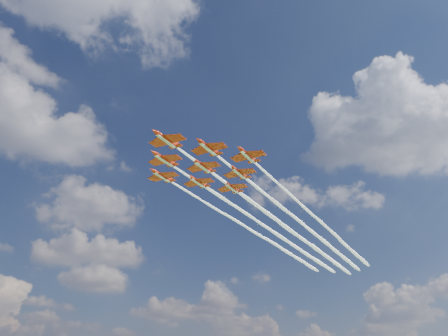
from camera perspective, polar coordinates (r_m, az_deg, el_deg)
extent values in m
cylinder|color=#BA230A|center=(114.30, -7.54, 3.68)|extent=(7.49, 5.78, 1.15)
cone|color=#BA230A|center=(110.72, -9.12, 4.82)|extent=(2.37, 2.15, 1.15)
cone|color=#BA230A|center=(117.78, -6.15, 2.67)|extent=(1.88, 1.76, 1.05)
ellipsoid|color=black|center=(113.08, -8.14, 4.33)|extent=(2.32, 2.04, 0.75)
cube|color=#BA230A|center=(114.64, -7.39, 3.55)|extent=(8.30, 9.78, 0.15)
cube|color=#BA230A|center=(117.26, -6.35, 2.82)|extent=(3.37, 3.92, 0.13)
cube|color=#BA230A|center=(117.85, -6.27, 3.18)|extent=(1.45, 1.09, 1.88)
cube|color=silver|center=(114.05, -7.56, 3.45)|extent=(6.94, 5.31, 0.13)
cylinder|color=#BA230A|center=(117.35, -2.06, 2.64)|extent=(7.49, 5.78, 1.15)
cone|color=#BA230A|center=(113.44, -3.41, 3.73)|extent=(2.37, 2.15, 1.15)
cone|color=#BA230A|center=(121.11, -0.88, 1.69)|extent=(1.88, 1.76, 1.05)
ellipsoid|color=black|center=(116.00, -2.58, 3.27)|extent=(2.32, 2.04, 0.75)
cube|color=#BA230A|center=(117.72, -1.93, 2.52)|extent=(8.30, 9.78, 0.15)
cube|color=#BA230A|center=(120.55, -1.05, 1.83)|extent=(3.37, 3.92, 0.13)
cube|color=#BA230A|center=(121.14, -1.00, 2.18)|extent=(1.45, 1.09, 1.88)
cube|color=silver|center=(117.10, -2.07, 2.42)|extent=(6.94, 5.31, 0.13)
cylinder|color=#BA230A|center=(124.64, -7.83, 1.12)|extent=(7.49, 5.78, 1.15)
cone|color=#BA230A|center=(120.97, -9.27, 2.08)|extent=(2.37, 2.15, 1.15)
cone|color=#BA230A|center=(128.19, -6.55, 0.26)|extent=(1.88, 1.76, 1.05)
ellipsoid|color=black|center=(123.37, -8.38, 1.69)|extent=(2.32, 2.04, 0.75)
cube|color=#BA230A|center=(124.99, -7.69, 1.00)|extent=(8.30, 9.78, 0.15)
cube|color=#BA230A|center=(127.66, -6.73, 0.39)|extent=(3.37, 3.92, 0.13)
cube|color=#BA230A|center=(128.22, -6.66, 0.73)|extent=(1.45, 1.09, 1.88)
cube|color=silver|center=(124.41, -7.84, 0.90)|extent=(6.94, 5.31, 0.13)
cylinder|color=#BA230A|center=(121.44, 3.08, 1.65)|extent=(7.49, 5.78, 1.15)
cone|color=#BA230A|center=(117.27, 1.97, 2.66)|extent=(2.37, 2.15, 1.15)
cone|color=#BA230A|center=(125.44, 4.07, 0.75)|extent=(1.88, 1.76, 1.05)
ellipsoid|color=black|center=(119.98, 2.64, 2.24)|extent=(2.32, 2.04, 0.75)
cube|color=#BA230A|center=(121.84, 3.19, 1.53)|extent=(8.30, 9.78, 0.15)
cube|color=#BA230A|center=(124.84, 3.92, 0.88)|extent=(3.37, 3.92, 0.13)
cube|color=#BA230A|center=(125.43, 3.95, 1.23)|extent=(1.45, 1.09, 1.88)
cube|color=silver|center=(121.21, 3.09, 1.43)|extent=(6.94, 5.31, 0.13)
cylinder|color=#BA230A|center=(127.68, -2.79, 0.23)|extent=(7.49, 5.78, 1.15)
cone|color=#BA230A|center=(123.71, -4.05, 1.14)|extent=(2.37, 2.15, 1.15)
cone|color=#BA230A|center=(131.49, -1.68, -0.58)|extent=(1.88, 1.76, 1.05)
ellipsoid|color=black|center=(126.29, -3.28, 0.78)|extent=(2.32, 2.04, 0.75)
cube|color=#BA230A|center=(128.06, -2.67, 0.12)|extent=(8.30, 9.78, 0.15)
cube|color=#BA230A|center=(130.92, -1.84, -0.47)|extent=(3.37, 3.92, 0.13)
cube|color=#BA230A|center=(131.48, -1.79, -0.13)|extent=(1.45, 1.09, 1.88)
cube|color=silver|center=(127.46, -2.80, 0.01)|extent=(6.94, 5.31, 0.13)
cylinder|color=#BA230A|center=(135.20, -8.07, -1.05)|extent=(7.49, 5.78, 1.15)
cone|color=#BA230A|center=(131.46, -9.41, -0.23)|extent=(2.37, 2.15, 1.15)
cone|color=#BA230A|center=(138.80, -6.88, -1.79)|extent=(1.88, 1.76, 1.05)
ellipsoid|color=black|center=(133.88, -8.58, -0.54)|extent=(2.32, 2.04, 0.75)
cube|color=#BA230A|center=(135.56, -7.94, -1.15)|extent=(8.30, 9.78, 0.15)
cube|color=#BA230A|center=(138.26, -7.05, -1.68)|extent=(3.37, 3.92, 0.13)
cube|color=#BA230A|center=(138.79, -6.98, -1.35)|extent=(1.45, 1.09, 1.88)
cube|color=silver|center=(134.99, -8.08, -1.25)|extent=(6.94, 5.31, 0.13)
cylinder|color=#BA230A|center=(131.68, 1.97, -0.62)|extent=(7.49, 5.78, 1.15)
cone|color=#BA230A|center=(127.47, 0.91, 0.24)|extent=(2.37, 2.15, 1.15)
cone|color=#BA230A|center=(135.71, 2.91, -1.38)|extent=(1.88, 1.76, 1.05)
ellipsoid|color=black|center=(130.19, 1.55, -0.09)|extent=(2.32, 2.04, 0.75)
cube|color=#BA230A|center=(132.09, 2.07, -0.72)|extent=(8.30, 9.78, 0.15)
cube|color=#BA230A|center=(135.10, 2.77, -1.27)|extent=(3.37, 3.92, 0.13)
cube|color=#BA230A|center=(135.66, 2.80, -0.94)|extent=(1.45, 1.09, 1.88)
cube|color=silver|center=(131.47, 1.97, -0.83)|extent=(6.94, 5.31, 0.13)
cylinder|color=#BA230A|center=(138.22, -3.41, -1.83)|extent=(7.49, 5.78, 1.15)
cone|color=#BA230A|center=(134.21, -4.59, -1.04)|extent=(2.37, 2.15, 1.15)
cone|color=#BA230A|center=(142.06, -2.37, -2.52)|extent=(1.88, 1.76, 1.05)
ellipsoid|color=black|center=(136.80, -3.87, -1.34)|extent=(2.32, 2.04, 0.75)
cube|color=#BA230A|center=(138.61, -3.30, -1.92)|extent=(8.30, 9.78, 0.15)
cube|color=#BA230A|center=(141.49, -2.52, -2.42)|extent=(3.37, 3.92, 0.13)
cube|color=#BA230A|center=(142.02, -2.47, -2.10)|extent=(1.45, 1.09, 1.88)
cube|color=silver|center=(138.01, -3.42, -2.03)|extent=(6.94, 5.31, 0.13)
cylinder|color=#BA230A|center=(142.14, 1.02, -2.55)|extent=(7.49, 5.78, 1.15)
cone|color=#BA230A|center=(137.90, 0.01, -1.82)|extent=(2.37, 2.15, 1.15)
cone|color=#BA230A|center=(146.18, 1.92, -3.21)|extent=(1.88, 1.76, 1.05)
ellipsoid|color=black|center=(140.62, 0.62, -2.09)|extent=(2.32, 2.04, 0.75)
cube|color=#BA230A|center=(142.55, 1.12, -2.64)|extent=(8.30, 9.78, 0.15)
cube|color=#BA230A|center=(145.58, 1.79, -3.11)|extent=(3.37, 3.92, 0.13)
cube|color=#BA230A|center=(146.11, 1.82, -2.80)|extent=(1.45, 1.09, 1.88)
cube|color=silver|center=(141.94, 1.02, -2.75)|extent=(6.94, 5.31, 0.13)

